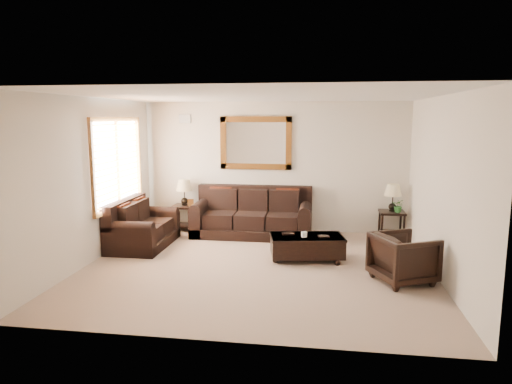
% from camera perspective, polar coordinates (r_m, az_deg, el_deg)
% --- Properties ---
extents(room, '(5.51, 5.01, 2.71)m').
position_cam_1_polar(room, '(7.11, 0.11, 1.01)').
color(room, '#876E5D').
rests_on(room, ground).
extents(window, '(0.07, 1.96, 1.66)m').
position_cam_1_polar(window, '(8.73, -16.86, 3.47)').
color(window, white).
rests_on(window, room).
extents(mirror, '(1.50, 0.06, 1.10)m').
position_cam_1_polar(mirror, '(9.54, -0.04, 6.14)').
color(mirror, '#522D10').
rests_on(mirror, room).
extents(air_vent, '(0.25, 0.02, 0.18)m').
position_cam_1_polar(air_vent, '(9.88, -8.89, 9.04)').
color(air_vent, '#999999').
rests_on(air_vent, room).
extents(sofa, '(2.38, 1.03, 0.97)m').
position_cam_1_polar(sofa, '(9.32, -0.43, -3.24)').
color(sofa, black).
rests_on(sofa, room).
extents(loveseat, '(0.92, 1.55, 0.87)m').
position_cam_1_polar(loveseat, '(8.80, -14.23, -4.49)').
color(loveseat, black).
rests_on(loveseat, room).
extents(end_table_left, '(0.49, 0.49, 1.08)m').
position_cam_1_polar(end_table_left, '(9.76, -8.93, -0.66)').
color(end_table_left, black).
rests_on(end_table_left, room).
extents(end_table_right, '(0.49, 0.49, 1.08)m').
position_cam_1_polar(end_table_right, '(9.43, 16.69, -1.31)').
color(end_table_right, black).
rests_on(end_table_right, room).
extents(coffee_table, '(1.31, 0.86, 0.52)m').
position_cam_1_polar(coffee_table, '(7.77, 6.37, -6.57)').
color(coffee_table, black).
rests_on(coffee_table, room).
extents(armchair, '(0.98, 1.00, 0.79)m').
position_cam_1_polar(armchair, '(7.00, 17.96, -7.58)').
color(armchair, black).
rests_on(armchair, floor).
extents(potted_plant, '(0.32, 0.34, 0.21)m').
position_cam_1_polar(potted_plant, '(9.37, 17.40, -1.82)').
color(potted_plant, '#22531C').
rests_on(potted_plant, end_table_right).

